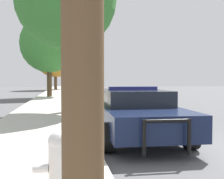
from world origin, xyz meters
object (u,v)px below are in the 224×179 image
at_px(fire_hydrant, 59,164).
at_px(traffic_light, 76,60).
at_px(police_car, 134,111).
at_px(tree_sidewalk_far, 55,57).
at_px(tree_sidewalk_mid, 49,44).
at_px(car_background_midblock, 91,89).

xyz_separation_m(fire_hydrant, traffic_light, (1.36, 27.61, 3.16)).
height_order(police_car, tree_sidewalk_far, tree_sidewalk_far).
bearing_deg(traffic_light, police_car, -88.55).
height_order(police_car, traffic_light, traffic_light).
xyz_separation_m(tree_sidewalk_far, tree_sidewalk_mid, (0.00, -17.72, -0.35)).
bearing_deg(tree_sidewalk_far, police_car, -84.83).
bearing_deg(tree_sidewalk_mid, police_car, -79.44).
height_order(fire_hydrant, tree_sidewalk_far, tree_sidewalk_far).
height_order(tree_sidewalk_far, tree_sidewalk_mid, tree_sidewalk_far).
relative_size(fire_hydrant, car_background_midblock, 0.20).
relative_size(car_background_midblock, tree_sidewalk_far, 0.55).
relative_size(traffic_light, car_background_midblock, 1.20).
bearing_deg(car_background_midblock, fire_hydrant, -94.99).
height_order(fire_hydrant, car_background_midblock, car_background_midblock).
relative_size(fire_hydrant, tree_sidewalk_mid, 0.12).
bearing_deg(car_background_midblock, tree_sidewalk_mid, -141.57).
bearing_deg(tree_sidewalk_far, fire_hydrant, -88.28).
bearing_deg(traffic_light, tree_sidewalk_far, 102.97).
relative_size(police_car, fire_hydrant, 6.01).
bearing_deg(police_car, tree_sidewalk_mid, -78.17).
xyz_separation_m(police_car, car_background_midblock, (0.64, 19.52, -0.01)).
relative_size(fire_hydrant, tree_sidewalk_far, 0.11).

